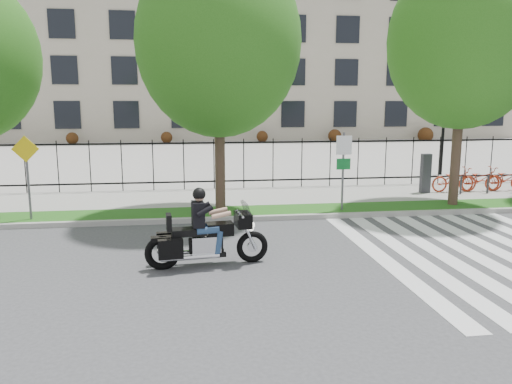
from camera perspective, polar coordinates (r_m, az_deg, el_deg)
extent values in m
plane|color=#3B3B3D|center=(11.50, 3.84, -7.98)|extent=(120.00, 120.00, 0.00)
cube|color=#9A9891|center=(15.37, 0.75, -2.99)|extent=(60.00, 0.20, 0.15)
cube|color=#1E5715|center=(16.19, 0.30, -2.31)|extent=(60.00, 1.50, 0.15)
cube|color=gray|center=(18.62, -0.79, -0.66)|extent=(60.00, 3.50, 0.15)
cube|color=gray|center=(35.94, -4.26, 4.54)|extent=(80.00, 34.00, 0.10)
cube|color=#ABA28A|center=(56.11, -5.76, 16.74)|extent=(60.00, 20.00, 20.00)
cylinder|color=black|center=(25.84, 20.57, 6.05)|extent=(0.14, 0.14, 4.00)
cylinder|color=black|center=(25.79, 20.84, 10.26)|extent=(0.06, 0.70, 0.70)
sphere|color=white|center=(25.63, 20.15, 10.53)|extent=(0.36, 0.36, 0.36)
sphere|color=white|center=(25.96, 21.54, 10.43)|extent=(0.36, 0.36, 0.36)
cylinder|color=#3D2B21|center=(15.75, -4.15, 4.47)|extent=(0.32, 0.32, 3.73)
ellipsoid|color=#215E15|center=(15.78, -4.32, 16.74)|extent=(5.02, 5.02, 5.78)
cylinder|color=#3D2B21|center=(18.09, 21.94, 4.76)|extent=(0.32, 0.32, 3.90)
ellipsoid|color=#215E15|center=(18.13, 22.68, 15.57)|extent=(4.91, 4.91, 5.64)
cube|color=#2D2D33|center=(20.23, 18.81, 2.04)|extent=(0.35, 0.25, 1.50)
imported|color=#AE3119|center=(20.83, 21.72, 1.33)|extent=(1.82, 0.64, 0.96)
cylinder|color=#2D2D33|center=(20.42, 22.38, 0.75)|extent=(0.08, 0.08, 0.70)
imported|color=#AE3119|center=(21.40, 24.28, 1.36)|extent=(1.82, 0.64, 0.96)
cylinder|color=#2D2D33|center=(21.00, 24.97, 0.80)|extent=(0.08, 0.08, 0.70)
imported|color=#AE3119|center=(22.00, 26.71, 1.39)|extent=(1.82, 0.64, 0.96)
cylinder|color=#59595B|center=(16.22, 9.90, 2.31)|extent=(0.07, 0.07, 2.50)
cube|color=white|center=(16.08, 10.03, 5.29)|extent=(0.50, 0.03, 0.60)
cube|color=#0C6626|center=(16.15, 9.97, 3.17)|extent=(0.45, 0.03, 0.35)
cylinder|color=#59595B|center=(16.15, -24.60, 1.32)|extent=(0.07, 0.07, 2.40)
cube|color=yellow|center=(16.01, -24.88, 4.48)|extent=(0.78, 0.03, 0.78)
torus|color=black|center=(11.37, -0.43, -6.28)|extent=(0.74, 0.21, 0.73)
torus|color=black|center=(11.10, -10.64, -6.87)|extent=(0.78, 0.24, 0.77)
cube|color=black|center=(11.16, -1.49, -3.17)|extent=(0.38, 0.61, 0.32)
cube|color=#26262B|center=(11.12, -1.13, -1.93)|extent=(0.21, 0.54, 0.32)
cube|color=silver|center=(11.15, -5.75, -6.04)|extent=(0.67, 0.42, 0.42)
cube|color=black|center=(11.11, -4.16, -4.22)|extent=(0.62, 0.42, 0.27)
cube|color=black|center=(11.02, -7.69, -4.51)|extent=(0.78, 0.45, 0.15)
cube|color=black|center=(10.93, -9.93, -3.44)|extent=(0.14, 0.37, 0.36)
cube|color=black|center=(10.76, -9.73, -6.45)|extent=(0.54, 0.22, 0.42)
cube|color=black|center=(11.37, -9.96, -5.55)|extent=(0.54, 0.22, 0.42)
cube|color=black|center=(10.96, -6.64, -2.53)|extent=(0.30, 0.45, 0.55)
sphere|color=tan|center=(10.88, -6.52, -0.46)|extent=(0.24, 0.24, 0.24)
sphere|color=black|center=(10.87, -6.52, -0.24)|extent=(0.29, 0.29, 0.29)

